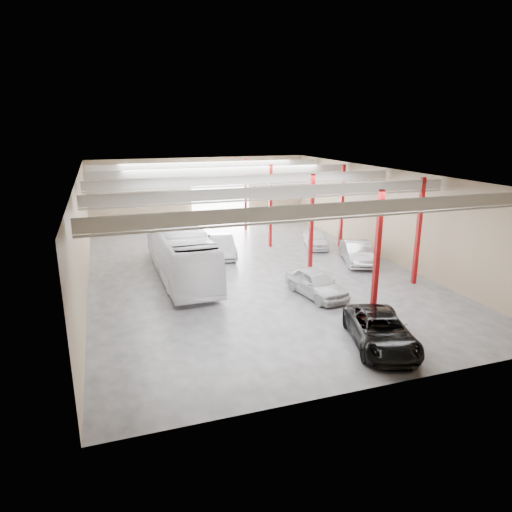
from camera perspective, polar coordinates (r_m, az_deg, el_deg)
depot_shell at (r=32.18m, az=-0.86°, el=6.84°), size 22.12×32.12×7.06m
coach_bus at (r=31.81m, az=-9.48°, el=0.65°), size 3.16×12.94×3.59m
black_sedan at (r=22.58m, az=15.34°, el=-9.03°), size 4.13×6.16×1.57m
car_row_a at (r=28.17m, az=7.54°, el=-3.37°), size 2.69×5.12×1.66m
car_row_b at (r=36.46m, az=-4.31°, el=1.26°), size 2.34×5.27×1.68m
car_row_c at (r=43.47m, az=-8.23°, el=3.37°), size 2.81×5.06×1.39m
car_right_near at (r=35.38m, az=12.46°, el=0.45°), size 3.35×5.40×1.68m
car_right_far at (r=39.38m, az=7.44°, el=2.12°), size 2.82×4.58×1.46m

